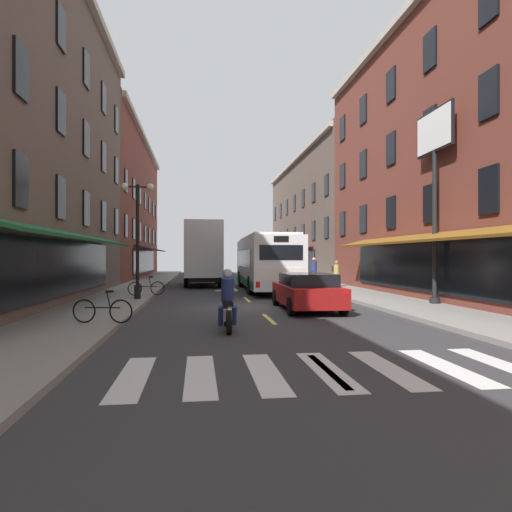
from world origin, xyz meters
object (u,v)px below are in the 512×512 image
Objects in this scene: pedestrian_mid at (314,271)px; street_lamp_twin at (138,235)px; billboard_sign at (435,157)px; bicycle_near at (103,310)px; sedan_mid at (204,271)px; bicycle_mid at (146,288)px; box_truck at (203,254)px; transit_bus at (265,262)px; motorcycle_rider at (227,304)px; pedestrian_near at (336,273)px; sedan_near at (307,291)px.

street_lamp_twin is at bearing 175.91° from pedestrian_mid.
billboard_sign reaches higher than bicycle_near.
billboard_sign is at bearing -69.70° from sedan_mid.
sedan_mid is 20.71m from street_lamp_twin.
bicycle_near and bicycle_mid have the same top height.
sedan_mid is at bearing 110.30° from billboard_sign.
box_truck is at bearing 80.56° from bicycle_near.
box_truck is (-8.97, 13.96, -3.77)m from billboard_sign.
billboard_sign is at bearing -23.71° from bicycle_mid.
bicycle_near is at bearing -99.44° from box_truck.
bicycle_near is (-6.57, -13.31, -1.16)m from transit_bus.
motorcycle_rider is (0.28, -28.31, 0.03)m from sedan_mid.
street_lamp_twin is (-11.92, 3.40, -3.00)m from billboard_sign.
billboard_sign is 0.67× the size of transit_bus.
sedan_near is at bearing 49.59° from pedestrian_near.
box_truck is 3.52× the size of motorcycle_rider.
sedan_near is 7.96m from street_lamp_twin.
transit_bus is 5.50× the size of motorcycle_rider.
billboard_sign is at bearing 77.64° from pedestrian_near.
pedestrian_mid reaches higher than motorcycle_rider.
bicycle_near is at bearing -90.00° from street_lamp_twin.
sedan_near is at bearing -40.39° from bicycle_mid.
sedan_mid is at bearing 80.96° from bicycle_mid.
sedan_near is at bearing -149.56° from pedestrian_mid.
bicycle_near is 18.54m from pedestrian_mid.
motorcycle_rider is at bearing -155.94° from pedestrian_mid.
transit_bus is at bearing 43.05° from street_lamp_twin.
pedestrian_near reaches higher than bicycle_mid.
sedan_mid is at bearing 98.30° from sedan_near.
bicycle_mid is at bearing 169.94° from pedestrian_mid.
sedan_near reaches higher than bicycle_mid.
motorcycle_rider is at bearing -102.59° from transit_bus.
billboard_sign is 4.54× the size of bicycle_near.
pedestrian_near is 13.01m from street_lamp_twin.
bicycle_near is 0.33× the size of street_lamp_twin.
box_truck is 4.32× the size of bicycle_near.
billboard_sign is 12.76m from street_lamp_twin.
street_lamp_twin reaches higher than pedestrian_near.
transit_bus is 14.65m from sedan_mid.
transit_bus is 2.25× the size of street_lamp_twin.
sedan_near is 2.78× the size of bicycle_mid.
transit_bus is at bearing 168.34° from pedestrian_mid.
sedan_near is 2.63× the size of pedestrian_mid.
transit_bus is at bearing -50.75° from box_truck.
bicycle_mid is at bearing 139.61° from sedan_near.
motorcycle_rider reaches higher than bicycle_near.
pedestrian_near is at bearing 5.63° from transit_bus.
sedan_near is at bearing -89.48° from transit_bus.
bicycle_mid is at bearing 84.05° from street_lamp_twin.
sedan_mid reaches higher than bicycle_mid.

